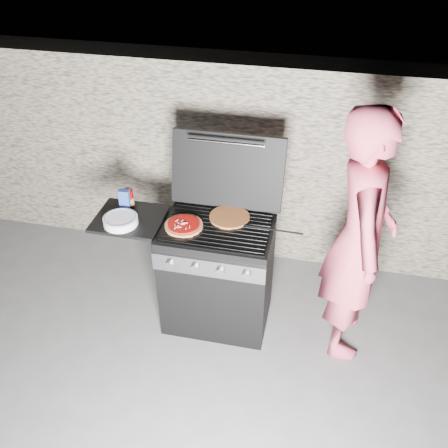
% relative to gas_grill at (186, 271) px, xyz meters
% --- Properties ---
extents(ground, '(50.00, 50.00, 0.00)m').
position_rel_gas_grill_xyz_m(ground, '(0.25, 0.00, -0.46)').
color(ground, '#545454').
extents(stone_wall, '(8.00, 0.35, 1.80)m').
position_rel_gas_grill_xyz_m(stone_wall, '(0.25, 1.05, 0.44)').
color(stone_wall, tan).
rests_on(stone_wall, ground).
extents(gas_grill, '(1.34, 0.79, 0.91)m').
position_rel_gas_grill_xyz_m(gas_grill, '(0.00, 0.00, 0.00)').
color(gas_grill, black).
rests_on(gas_grill, ground).
extents(pizza_topped, '(0.32, 0.32, 0.03)m').
position_rel_gas_grill_xyz_m(pizza_topped, '(0.01, -0.04, 0.47)').
color(pizza_topped, '#CA8050').
rests_on(pizza_topped, gas_grill).
extents(pizza_plain, '(0.36, 0.36, 0.02)m').
position_rel_gas_grill_xyz_m(pizza_plain, '(0.31, 0.14, 0.46)').
color(pizza_plain, '#BB733A').
rests_on(pizza_plain, gas_grill).
extents(sauce_jar, '(0.12, 0.12, 0.14)m').
position_rel_gas_grill_xyz_m(sauce_jar, '(-0.48, 0.14, 0.52)').
color(sauce_jar, '#830006').
rests_on(sauce_jar, gas_grill).
extents(blue_carton, '(0.08, 0.05, 0.17)m').
position_rel_gas_grill_xyz_m(blue_carton, '(-0.48, 0.09, 0.53)').
color(blue_carton, navy).
rests_on(blue_carton, gas_grill).
extents(plate_stack, '(0.29, 0.29, 0.06)m').
position_rel_gas_grill_xyz_m(plate_stack, '(-0.45, -0.09, 0.48)').
color(plate_stack, white).
rests_on(plate_stack, gas_grill).
extents(person, '(0.50, 0.73, 1.92)m').
position_rel_gas_grill_xyz_m(person, '(1.24, 0.01, 0.51)').
color(person, '#CD475E').
rests_on(person, ground).
extents(tongs, '(0.47, 0.14, 0.10)m').
position_rel_gas_grill_xyz_m(tongs, '(0.63, 0.00, 0.50)').
color(tongs, black).
rests_on(tongs, gas_grill).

